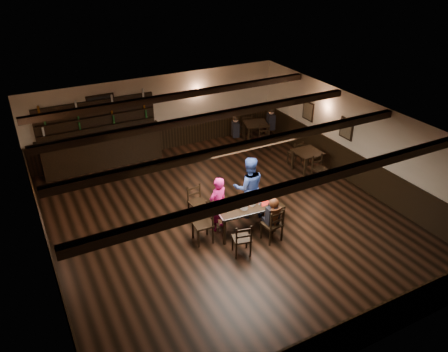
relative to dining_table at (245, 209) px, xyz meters
name	(u,v)px	position (x,y,z in m)	size (l,w,h in m)	color
ground	(225,219)	(-0.19, 0.73, -0.67)	(10.00, 10.00, 0.00)	black
room_shell	(225,161)	(-0.18, 0.77, 1.08)	(9.02, 10.02, 2.71)	beige
dining_table	(245,209)	(0.00, 0.00, 0.00)	(1.58, 0.89, 0.75)	black
chair_near_left	(243,238)	(-0.55, -0.83, -0.15)	(0.49, 0.48, 0.88)	black
chair_near_right	(274,223)	(0.42, -0.71, -0.12)	(0.48, 0.46, 0.94)	black
chair_end_left	(206,220)	(-1.05, 0.12, -0.07)	(0.49, 0.51, 1.02)	black
chair_end_right	(274,204)	(0.94, 0.09, -0.17)	(0.41, 0.43, 0.85)	black
chair_far_pushed	(196,199)	(-0.81, 1.25, -0.14)	(0.46, 0.44, 0.91)	black
woman_pink	(218,204)	(-0.56, 0.42, 0.09)	(0.55, 0.36, 1.51)	#D91172
man_blue	(249,187)	(0.47, 0.62, 0.21)	(0.85, 0.66, 1.75)	navy
seated_person	(273,213)	(0.42, -0.65, 0.15)	(0.32, 0.49, 0.79)	black
cake	(226,208)	(-0.49, 0.11, 0.12)	(0.27, 0.27, 0.09)	white
plate_stack_a	(244,206)	(-0.07, -0.07, 0.18)	(0.19, 0.19, 0.18)	white
plate_stack_b	(252,202)	(0.20, -0.02, 0.17)	(0.15, 0.15, 0.18)	white
tea_light	(243,204)	(0.00, 0.10, 0.11)	(0.05, 0.05, 0.06)	#A5A8AD
salt_shaker	(260,203)	(0.38, -0.09, 0.14)	(0.04, 0.04, 0.10)	silver
pepper_shaker	(261,204)	(0.37, -0.16, 0.13)	(0.04, 0.04, 0.10)	#A5A8AD
drink_glass	(256,199)	(0.37, 0.10, 0.14)	(0.07, 0.07, 0.12)	silver
menu_red	(265,203)	(0.53, -0.10, 0.09)	(0.29, 0.21, 0.00)	#9C1711
menu_blue	(262,199)	(0.59, 0.12, 0.09)	(0.27, 0.19, 0.00)	#102151
bar_counter	(102,145)	(-2.30, 5.45, 0.06)	(4.05, 0.70, 2.20)	black
back_table_a	(308,154)	(3.40, 1.88, -0.02)	(0.80, 0.80, 0.75)	black
back_table_b	(256,126)	(3.19, 4.72, -0.02)	(1.04, 1.04, 0.75)	black
bg_patron_left	(235,126)	(2.27, 4.60, 0.18)	(0.32, 0.42, 0.76)	black
bg_patron_right	(271,118)	(3.76, 4.59, 0.21)	(0.35, 0.45, 0.82)	black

